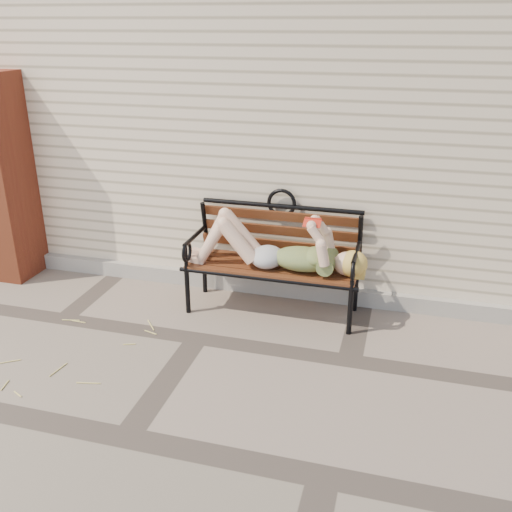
% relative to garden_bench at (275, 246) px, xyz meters
% --- Properties ---
extents(ground, '(80.00, 80.00, 0.00)m').
position_rel_garden_bench_xyz_m(ground, '(-0.48, -0.73, -0.59)').
color(ground, '#79685D').
rests_on(ground, ground).
extents(house_wall, '(8.00, 4.00, 3.00)m').
position_rel_garden_bench_xyz_m(house_wall, '(-0.48, 2.27, 0.91)').
color(house_wall, beige).
rests_on(house_wall, ground).
extents(foundation_strip, '(8.00, 0.10, 0.15)m').
position_rel_garden_bench_xyz_m(foundation_strip, '(-0.48, 0.24, -0.51)').
color(foundation_strip, '#9B948C').
rests_on(foundation_strip, ground).
extents(garden_bench, '(1.62, 0.65, 1.05)m').
position_rel_garden_bench_xyz_m(garden_bench, '(0.00, 0.00, 0.00)').
color(garden_bench, black).
rests_on(garden_bench, ground).
extents(reading_woman, '(1.53, 0.35, 0.48)m').
position_rel_garden_bench_xyz_m(reading_woman, '(0.01, -0.13, 0.04)').
color(reading_woman, '#0A3648').
rests_on(reading_woman, ground).
extents(straw_scatter, '(2.21, 1.50, 0.01)m').
position_rel_garden_bench_xyz_m(straw_scatter, '(-1.99, -1.17, -0.58)').
color(straw_scatter, '#D5C068').
rests_on(straw_scatter, ground).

